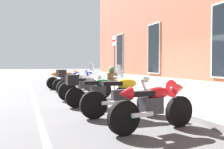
{
  "coord_description": "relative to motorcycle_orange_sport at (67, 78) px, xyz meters",
  "views": [
    {
      "loc": [
        9.18,
        -3.54,
        1.29
      ],
      "look_at": [
        -1.26,
        0.05,
        0.87
      ],
      "focal_mm": 41.37,
      "sensor_mm": 36.0,
      "label": 1
    }
  ],
  "objects": [
    {
      "name": "motorcycle_silver_touring",
      "position": [
        3.02,
        -0.09,
        0.02
      ],
      "size": [
        0.79,
        2.0,
        1.38
      ],
      "color": "black",
      "rests_on": "ground_plane"
    },
    {
      "name": "motorcycle_blue_sport",
      "position": [
        1.48,
        0.23,
        0.02
      ],
      "size": [
        0.62,
        2.16,
        1.05
      ],
      "color": "black",
      "rests_on": "ground_plane"
    },
    {
      "name": "lane_stripe",
      "position": [
        4.67,
        -1.88,
        -0.55
      ],
      "size": [
        30.08,
        0.12,
        0.01
      ],
      "primitive_type": "cube",
      "color": "silver",
      "rests_on": "ground_plane"
    },
    {
      "name": "sidewalk",
      "position": [
        4.67,
        2.66,
        -0.48
      ],
      "size": [
        30.08,
        2.68,
        0.15
      ],
      "primitive_type": "cube",
      "color": "gray",
      "rests_on": "ground_plane"
    },
    {
      "name": "ground_plane",
      "position": [
        4.67,
        1.32,
        -0.55
      ],
      "size": [
        140.0,
        140.0,
        0.0
      ],
      "primitive_type": "plane",
      "color": "#424244"
    },
    {
      "name": "motorcycle_red_sport",
      "position": [
        9.38,
        0.24,
        -0.01
      ],
      "size": [
        0.67,
        1.99,
        0.99
      ],
      "color": "black",
      "rests_on": "ground_plane"
    },
    {
      "name": "motorcycle_yellow_naked",
      "position": [
        7.94,
        0.11,
        -0.06
      ],
      "size": [
        0.62,
        2.15,
        1.02
      ],
      "color": "black",
      "rests_on": "ground_plane"
    },
    {
      "name": "parking_sign",
      "position": [
        2.73,
        1.71,
        1.2
      ],
      "size": [
        0.36,
        0.07,
        2.49
      ],
      "color": "#4C4C51",
      "rests_on": "sidewalk"
    },
    {
      "name": "motorcycle_green_touring",
      "position": [
        6.22,
        -0.12,
        -0.02
      ],
      "size": [
        0.62,
        2.14,
        1.28
      ],
      "color": "black",
      "rests_on": "ground_plane"
    },
    {
      "name": "motorcycle_orange_sport",
      "position": [
        0.0,
        0.0,
        0.0
      ],
      "size": [
        0.67,
        2.09,
        1.01
      ],
      "color": "black",
      "rests_on": "ground_plane"
    },
    {
      "name": "barrel_planter",
      "position": [
        -0.48,
        2.71,
        0.03
      ],
      "size": [
        0.63,
        0.63,
        1.01
      ],
      "color": "brown",
      "rests_on": "sidewalk"
    },
    {
      "name": "motorcycle_grey_naked",
      "position": [
        4.63,
        -0.06,
        -0.08
      ],
      "size": [
        0.65,
        2.06,
        0.93
      ],
      "color": "black",
      "rests_on": "ground_plane"
    }
  ]
}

